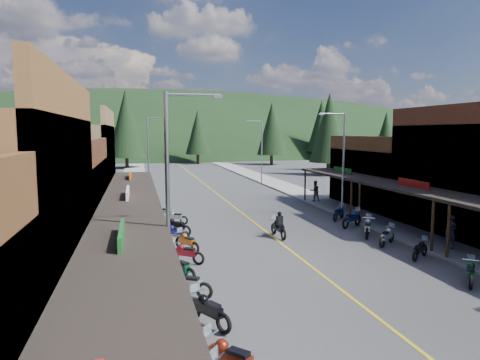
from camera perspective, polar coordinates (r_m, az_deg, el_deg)
ground at (r=24.08m, az=6.87°, el=-9.42°), size 220.00×220.00×0.00m
centerline at (r=42.98m, az=-2.44°, el=-2.33°), size 0.15×90.00×0.01m
sidewalk_west at (r=42.20m, az=-14.13°, el=-2.59°), size 3.40×94.00×0.15m
sidewalk_east at (r=45.43m, az=8.40°, el=-1.83°), size 3.40×94.00×0.15m
shop_west_2 at (r=24.39m, az=-26.67°, el=-3.76°), size 10.90×9.00×6.20m
shop_west_3 at (r=33.61m, az=-23.13°, el=0.73°), size 10.90×10.20×8.20m
shop_east_3 at (r=39.80m, az=19.95°, el=0.25°), size 10.90×10.20×6.20m
streetlight_0 at (r=15.88m, az=-9.12°, el=-1.25°), size 2.16×0.18×8.00m
streetlight_1 at (r=43.76m, az=-11.97°, el=3.56°), size 2.16×0.18×8.00m
streetlight_2 at (r=33.37m, az=13.41°, el=2.66°), size 2.16×0.18×8.00m
streetlight_3 at (r=53.89m, az=2.77°, el=4.21°), size 2.16×0.18×8.00m
ridge_hill at (r=157.04m, az=-10.55°, el=3.95°), size 310.00×140.00×60.00m
pine_1 at (r=93.06m, az=-23.48°, el=6.34°), size 5.88×5.88×12.50m
pine_2 at (r=79.73m, az=-14.97°, el=7.26°), size 6.72×6.72×14.00m
pine_3 at (r=88.53m, az=-5.67°, el=6.37°), size 5.04×5.04×11.00m
pine_4 at (r=85.77m, az=4.26°, el=6.88°), size 5.88×5.88×12.50m
pine_5 at (r=102.74m, az=10.79°, el=7.13°), size 6.72×6.72×14.00m
pine_6 at (r=101.36m, az=18.88°, el=6.06°), size 5.04×5.04×11.00m
pine_7 at (r=100.57m, az=-27.41°, el=6.12°), size 5.88×5.88×12.50m
pine_8 at (r=63.23m, az=-26.29°, el=5.26°), size 4.48×4.48×10.00m
pine_9 at (r=74.03m, az=12.29°, el=6.16°), size 4.93×4.93×10.80m
pine_10 at (r=72.37m, az=-21.48°, el=6.18°), size 5.38×5.38×11.60m
pine_11 at (r=65.99m, az=11.81°, el=6.86°), size 5.82×5.82×12.40m
bike_west_3 at (r=12.21m, az=-1.34°, el=-22.52°), size 2.11×2.19×1.30m
bike_west_4 at (r=15.11m, az=-4.29°, el=-16.69°), size 1.75×2.28×1.27m
bike_west_5 at (r=17.54m, az=-7.22°, el=-13.40°), size 2.25×1.74×1.25m
bike_west_6 at (r=19.54m, az=-8.15°, el=-11.27°), size 1.82×2.30×1.28m
bike_west_7 at (r=21.83m, az=-7.29°, el=-9.50°), size 2.06×1.75×1.17m
bike_west_8 at (r=23.91m, az=-7.08°, el=-8.05°), size 1.62×2.17×1.20m
bike_west_9 at (r=26.49m, az=-8.67°, el=-6.77°), size 1.92×1.54×1.08m
bike_west_10 at (r=27.55m, az=-8.64°, el=-6.01°), size 2.24×2.05×1.30m
bike_west_11 at (r=30.93m, az=-8.66°, el=-4.83°), size 1.99×1.54×1.10m
bike_west_12 at (r=33.13m, az=-10.37°, el=-4.12°), size 1.87×1.72×1.09m
bike_east_5 at (r=21.28m, az=28.40°, el=-10.71°), size 1.78×1.94×1.13m
bike_east_6 at (r=24.29m, az=22.89°, el=-8.44°), size 1.90×1.58×1.07m
bike_east_7 at (r=26.34m, az=19.00°, el=-7.00°), size 2.07×1.84×1.20m
bike_east_8 at (r=28.14m, az=16.67°, el=-5.96°), size 1.88×2.33×1.30m
bike_east_9 at (r=30.60m, az=14.69°, el=-4.91°), size 2.33×1.84×1.30m
bike_east_10 at (r=32.82m, az=13.01°, el=-4.23°), size 1.93×1.89×1.16m
rider_on_bike at (r=26.91m, az=5.16°, el=-6.22°), size 0.88×2.26×1.68m
pedestrian_east_a at (r=26.36m, az=26.29°, el=-6.20°), size 0.58×0.77×1.89m
pedestrian_east_b at (r=40.19m, az=9.95°, el=-1.44°), size 0.95×0.57×1.93m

